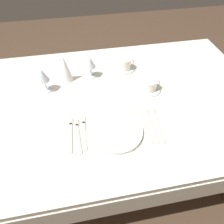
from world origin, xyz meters
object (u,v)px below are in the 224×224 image
Objects in this scene: fork_outer at (84,131)px; wine_glass_left at (90,63)px; wine_glass_centre at (43,76)px; fork_salad at (71,133)px; dinner_plate at (116,131)px; dinner_knife at (147,125)px; napkin_folded at (66,69)px; coffee_cup_right at (150,84)px; spoon_soup at (150,121)px; coffee_cup_left at (125,63)px; spoon_dessert at (157,120)px; fork_inner at (78,134)px.

wine_glass_left is (0.09, 0.44, 0.09)m from fork_outer.
fork_salad is at bearing -70.22° from wine_glass_centre.
dinner_knife is (0.16, 0.02, -0.01)m from dinner_plate.
fork_outer is 0.46m from wine_glass_left.
wine_glass_left is (0.28, 0.09, -0.01)m from wine_glass_centre.
napkin_folded reaches higher than wine_glass_left.
dinner_knife is 1.41× the size of napkin_folded.
coffee_cup_right is (0.48, 0.24, 0.04)m from fork_salad.
spoon_soup is 0.47m from coffee_cup_left.
spoon_dessert is at bearing 0.21° from fork_salad.
spoon_soup is 0.60m from napkin_folded.
dinner_plate is at bearing -170.90° from spoon_dessert.
spoon_dessert is at bearing -5.85° from spoon_soup.
dinner_knife is 0.50m from coffee_cup_left.
dinner_plate is 0.23m from fork_salad.
dinner_knife is at bearing -137.15° from spoon_soup.
coffee_cup_left is (-0.00, 0.49, 0.04)m from dinner_knife.
napkin_folded is at bearing -176.02° from wine_glass_left.
coffee_cup_left is at bearing 51.16° from fork_salad.
coffee_cup_right is at bearing -30.90° from wine_glass_left.
fork_inner is at bearing 173.89° from dinner_plate.
dinner_plate reaches higher than dinner_knife.
fork_inner is 0.88× the size of dinner_knife.
spoon_soup is 0.25m from coffee_cup_right.
fork_salad is 0.39m from wine_glass_centre.
fork_inner is at bearing 179.17° from dinner_knife.
napkin_folded reaches higher than dinner_plate.
dinner_knife is (0.35, -0.01, 0.00)m from fork_inner.
fork_outer is 1.42× the size of wine_glass_left.
fork_inner is 0.04m from fork_salad.
spoon_dessert is (0.04, -0.00, 0.00)m from spoon_soup.
dinner_plate is at bearing -81.44° from wine_glass_left.
coffee_cup_right is 0.63× the size of napkin_folded.
wine_glass_left is (-0.30, 0.44, 0.09)m from spoon_dessert.
fork_inner and fork_salad have the same top height.
wine_glass_centre is at bearing 132.22° from dinner_plate.
dinner_plate is 0.16m from dinner_knife.
coffee_cup_right is (0.07, 0.24, 0.04)m from spoon_soup.
dinner_plate is at bearing -12.09° from fork_outer.
fork_salad is at bearing -153.43° from coffee_cup_right.
dinner_knife is at bearing -0.83° from fork_inner.
wine_glass_left is 0.15m from napkin_folded.
spoon_dessert is 0.25m from coffee_cup_right.
wine_glass_centre is (-0.35, 0.39, 0.09)m from dinner_plate.
fork_inner is at bearing -125.35° from coffee_cup_left.
wine_glass_centre reaches higher than coffee_cup_left.
fork_inner is 1.99× the size of coffee_cup_right.
fork_inner is 0.45m from napkin_folded.
fork_salad is 0.61m from coffee_cup_left.
dinner_plate is at bearing -107.24° from coffee_cup_left.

